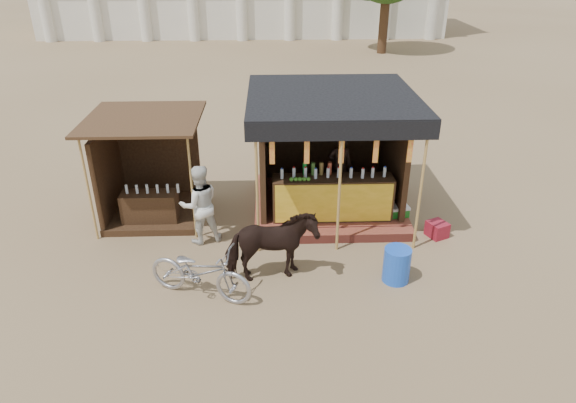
# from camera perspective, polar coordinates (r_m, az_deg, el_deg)

# --- Properties ---
(ground) EXTENTS (120.00, 120.00, 0.00)m
(ground) POSITION_cam_1_polar(r_m,az_deg,el_deg) (9.34, 0.36, -10.54)
(ground) COLOR #846B4C
(ground) RESTS_ON ground
(main_stall) EXTENTS (3.60, 3.61, 2.78)m
(main_stall) POSITION_cam_1_polar(r_m,az_deg,el_deg) (11.79, 4.62, 3.62)
(main_stall) COLOR brown
(main_stall) RESTS_ON ground
(secondary_stall) EXTENTS (2.40, 2.40, 2.38)m
(secondary_stall) POSITION_cam_1_polar(r_m,az_deg,el_deg) (12.02, -15.57, 2.24)
(secondary_stall) COLOR #3B2715
(secondary_stall) RESTS_ON ground
(cow) EXTENTS (1.77, 1.06, 1.40)m
(cow) POSITION_cam_1_polar(r_m,az_deg,el_deg) (9.39, -1.89, -5.10)
(cow) COLOR black
(cow) RESTS_ON ground
(motorbike) EXTENTS (2.06, 1.33, 1.02)m
(motorbike) POSITION_cam_1_polar(r_m,az_deg,el_deg) (9.20, -9.76, -7.69)
(motorbike) COLOR #9D9DA6
(motorbike) RESTS_ON ground
(bystander) EXTENTS (0.99, 0.88, 1.71)m
(bystander) POSITION_cam_1_polar(r_m,az_deg,el_deg) (10.67, -9.79, -0.35)
(bystander) COLOR silver
(bystander) RESTS_ON ground
(blue_barrel) EXTENTS (0.65, 0.65, 0.68)m
(blue_barrel) POSITION_cam_1_polar(r_m,az_deg,el_deg) (9.76, 11.98, -6.90)
(blue_barrel) COLOR blue
(blue_barrel) RESTS_ON ground
(red_crate) EXTENTS (0.50, 0.52, 0.33)m
(red_crate) POSITION_cam_1_polar(r_m,az_deg,el_deg) (11.46, 16.24, -2.99)
(red_crate) COLOR maroon
(red_crate) RESTS_ON ground
(cooler) EXTENTS (0.70, 0.53, 0.46)m
(cooler) POSITION_cam_1_polar(r_m,az_deg,el_deg) (11.70, 11.53, -1.37)
(cooler) COLOR #19731E
(cooler) RESTS_ON ground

